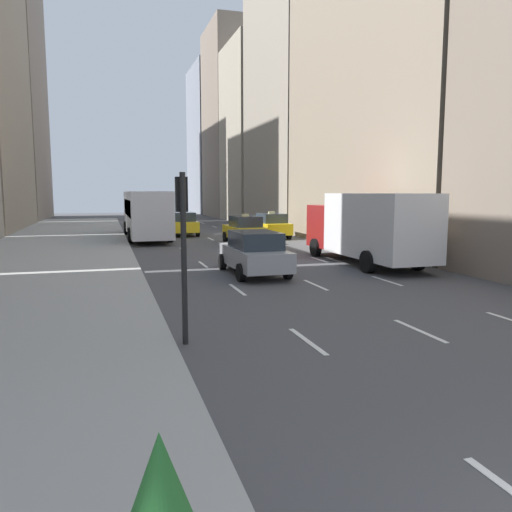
{
  "coord_description": "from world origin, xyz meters",
  "views": [
    {
      "loc": [
        -4.27,
        -1.67,
        3.19
      ],
      "look_at": [
        -0.29,
        11.55,
        1.43
      ],
      "focal_mm": 35.0,
      "sensor_mm": 36.0,
      "label": 1
    }
  ],
  "objects_px": {
    "taxi_lead": "(183,224)",
    "taxi_third": "(271,225)",
    "box_truck": "(367,226)",
    "traffic_light_pole": "(183,230)",
    "sedan_black_near": "(254,252)",
    "city_bus": "(146,213)",
    "taxi_second": "(244,230)"
  },
  "relations": [
    {
      "from": "taxi_lead",
      "to": "traffic_light_pole",
      "type": "xyz_separation_m",
      "value": [
        -3.95,
        -26.84,
        1.53
      ]
    },
    {
      "from": "box_truck",
      "to": "traffic_light_pole",
      "type": "xyz_separation_m",
      "value": [
        -9.55,
        -9.35,
        0.7
      ]
    },
    {
      "from": "taxi_third",
      "to": "traffic_light_pole",
      "type": "bearing_deg",
      "value": -112.64
    },
    {
      "from": "traffic_light_pole",
      "to": "box_truck",
      "type": "bearing_deg",
      "value": 44.39
    },
    {
      "from": "taxi_lead",
      "to": "box_truck",
      "type": "height_order",
      "value": "box_truck"
    },
    {
      "from": "box_truck",
      "to": "taxi_lead",
      "type": "bearing_deg",
      "value": 107.75
    },
    {
      "from": "taxi_third",
      "to": "traffic_light_pole",
      "type": "xyz_separation_m",
      "value": [
        -9.55,
        -22.9,
        1.53
      ]
    },
    {
      "from": "sedan_black_near",
      "to": "traffic_light_pole",
      "type": "xyz_separation_m",
      "value": [
        -3.95,
        -8.15,
        1.54
      ]
    },
    {
      "from": "box_truck",
      "to": "sedan_black_near",
      "type": "bearing_deg",
      "value": -167.89
    },
    {
      "from": "taxi_third",
      "to": "box_truck",
      "type": "bearing_deg",
      "value": -90.0
    },
    {
      "from": "sedan_black_near",
      "to": "city_bus",
      "type": "distance_m",
      "value": 17.21
    },
    {
      "from": "sedan_black_near",
      "to": "traffic_light_pole",
      "type": "height_order",
      "value": "traffic_light_pole"
    },
    {
      "from": "traffic_light_pole",
      "to": "taxi_third",
      "type": "bearing_deg",
      "value": 67.36
    },
    {
      "from": "city_bus",
      "to": "taxi_third",
      "type": "bearing_deg",
      "value": -14.71
    },
    {
      "from": "box_truck",
      "to": "traffic_light_pole",
      "type": "distance_m",
      "value": 13.38
    },
    {
      "from": "taxi_lead",
      "to": "sedan_black_near",
      "type": "height_order",
      "value": "taxi_lead"
    },
    {
      "from": "taxi_third",
      "to": "traffic_light_pole",
      "type": "height_order",
      "value": "traffic_light_pole"
    },
    {
      "from": "taxi_second",
      "to": "sedan_black_near",
      "type": "bearing_deg",
      "value": -103.69
    },
    {
      "from": "sedan_black_near",
      "to": "box_truck",
      "type": "bearing_deg",
      "value": 12.11
    },
    {
      "from": "taxi_third",
      "to": "taxi_lead",
      "type": "bearing_deg",
      "value": 144.82
    },
    {
      "from": "taxi_lead",
      "to": "traffic_light_pole",
      "type": "relative_size",
      "value": 1.22
    },
    {
      "from": "taxi_second",
      "to": "traffic_light_pole",
      "type": "height_order",
      "value": "traffic_light_pole"
    },
    {
      "from": "taxi_lead",
      "to": "taxi_third",
      "type": "relative_size",
      "value": 1.0
    },
    {
      "from": "box_truck",
      "to": "traffic_light_pole",
      "type": "relative_size",
      "value": 2.33
    },
    {
      "from": "taxi_second",
      "to": "traffic_light_pole",
      "type": "bearing_deg",
      "value": -108.96
    },
    {
      "from": "sedan_black_near",
      "to": "traffic_light_pole",
      "type": "relative_size",
      "value": 1.31
    },
    {
      "from": "taxi_third",
      "to": "city_bus",
      "type": "relative_size",
      "value": 0.38
    },
    {
      "from": "sedan_black_near",
      "to": "taxi_third",
      "type": "bearing_deg",
      "value": 69.21
    },
    {
      "from": "city_bus",
      "to": "taxi_lead",
      "type": "bearing_deg",
      "value": 31.74
    },
    {
      "from": "taxi_lead",
      "to": "city_bus",
      "type": "height_order",
      "value": "city_bus"
    },
    {
      "from": "taxi_third",
      "to": "traffic_light_pole",
      "type": "distance_m",
      "value": 24.86
    },
    {
      "from": "taxi_lead",
      "to": "taxi_third",
      "type": "bearing_deg",
      "value": -35.18
    }
  ]
}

